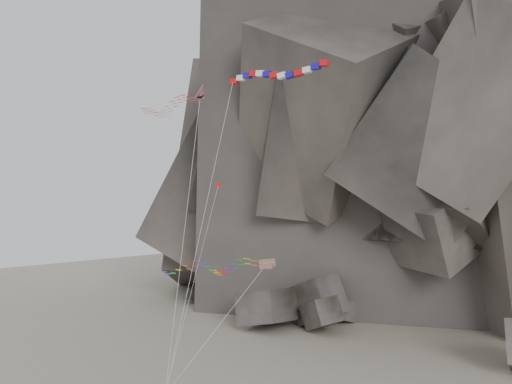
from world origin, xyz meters
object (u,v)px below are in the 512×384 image
Objects in this scene: delta_kite at (167,107)px; parafoil_kite at (208,267)px; pennant_kite at (209,219)px; banner_kite at (275,75)px.

delta_kite is 1.87× the size of parafoil_kite.
parafoil_kite is at bearing 118.70° from pennant_kite.
banner_kite is 20.17m from parafoil_kite.
pennant_kite is (-6.00, -2.54, -13.62)m from banner_kite.
delta_kite is 0.97× the size of banner_kite.
banner_kite reaches higher than delta_kite.
parafoil_kite is (4.57, 1.52, -16.75)m from delta_kite.
delta_kite reaches higher than pennant_kite.
delta_kite is at bearing -175.87° from banner_kite.
banner_kite is at bearing -18.52° from parafoil_kite.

